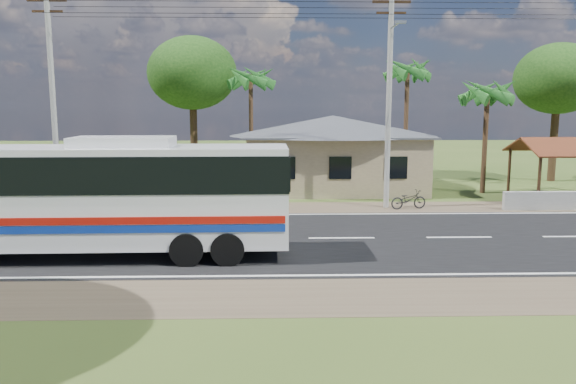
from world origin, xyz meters
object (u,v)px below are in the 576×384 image
at_px(motorcycle, 408,200).
at_px(coach_bus, 93,189).
at_px(waiting_shed, 568,149).
at_px(small_car, 48,205).

bearing_deg(motorcycle, coach_bus, 112.08).
bearing_deg(waiting_shed, coach_bus, -153.23).
bearing_deg(motorcycle, waiting_shed, -86.25).
height_order(waiting_shed, coach_bus, coach_bus).
bearing_deg(motorcycle, small_car, 86.31).
xyz_separation_m(motorcycle, small_car, (-16.43, -2.31, 0.21)).
height_order(coach_bus, small_car, coach_bus).
relative_size(motorcycle, small_car, 0.45).
distance_m(coach_bus, small_car, 7.39).
bearing_deg(coach_bus, waiting_shed, 25.96).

